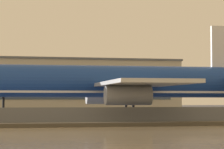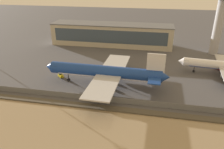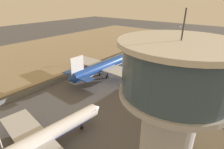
# 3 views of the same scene
# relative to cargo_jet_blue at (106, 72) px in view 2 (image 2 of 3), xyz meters

# --- Properties ---
(ground_plane) EXTENTS (500.00, 500.00, 0.00)m
(ground_plane) POSITION_rel_cargo_jet_blue_xyz_m (-0.67, 2.30, -6.11)
(ground_plane) COLOR #4C4C51
(shoreline_seawall) EXTENTS (320.00, 3.00, 0.50)m
(shoreline_seawall) POSITION_rel_cargo_jet_blue_xyz_m (-0.67, -18.20, -5.86)
(shoreline_seawall) COLOR #474238
(shoreline_seawall) RESTS_ON ground
(perimeter_fence) EXTENTS (280.00, 0.10, 2.34)m
(perimeter_fence) POSITION_rel_cargo_jet_blue_xyz_m (-0.67, -13.70, -4.94)
(perimeter_fence) COLOR slate
(perimeter_fence) RESTS_ON ground
(cargo_jet_blue) EXTENTS (54.43, 46.45, 16.01)m
(cargo_jet_blue) POSITION_rel_cargo_jet_blue_xyz_m (0.00, 0.00, 0.00)
(cargo_jet_blue) COLOR #193D93
(cargo_jet_blue) RESTS_ON ground
(baggage_tug) EXTENTS (3.45, 3.33, 1.80)m
(baggage_tug) POSITION_rel_cargo_jet_blue_xyz_m (-22.91, 3.90, -5.31)
(baggage_tug) COLOR yellow
(baggage_tug) RESTS_ON ground
(ops_van) EXTENTS (4.69, 5.47, 2.48)m
(ops_van) POSITION_rel_cargo_jet_blue_xyz_m (52.27, 28.18, -4.83)
(ops_van) COLOR red
(ops_van) RESTS_ON ground
(control_tower) EXTENTS (10.14, 10.14, 39.23)m
(control_tower) POSITION_rel_cargo_jet_blue_xyz_m (54.86, 54.10, 16.14)
(control_tower) COLOR #ADADB2
(control_tower) RESTS_ON ground
(terminal_building) EXTENTS (81.14, 16.74, 14.48)m
(terminal_building) POSITION_rel_cargo_jet_blue_xyz_m (-9.81, 60.44, 1.14)
(terminal_building) COLOR #BCB299
(terminal_building) RESTS_ON ground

